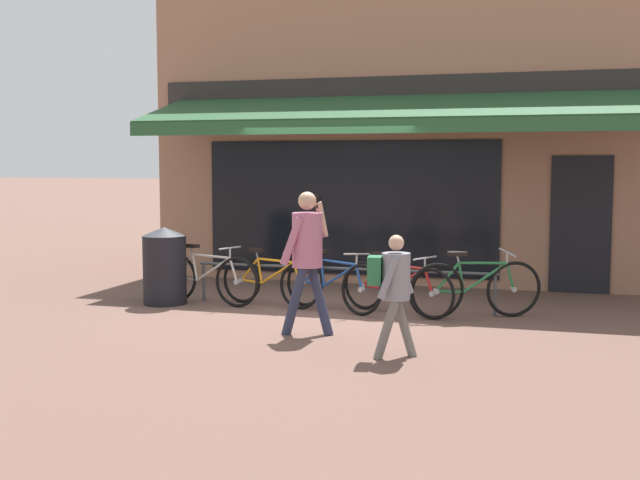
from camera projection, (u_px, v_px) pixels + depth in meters
ground_plane at (312, 309)px, 10.91m from camera, size 160.00×160.00×0.00m
shop_front at (423, 125)px, 14.21m from camera, size 8.86×4.77×5.30m
bike_rack_rail at (342, 273)px, 10.97m from camera, size 4.22×0.04×0.57m
bicycle_silver at (206, 278)px, 11.29m from camera, size 1.72×0.53×0.84m
bicycle_orange at (270, 281)px, 11.16m from camera, size 1.61×0.60×0.80m
bicycle_blue at (332, 284)px, 10.81m from camera, size 1.57×0.84×0.83m
bicycle_red at (397, 287)px, 10.54m from camera, size 1.63×0.81×0.80m
bicycle_green at (475, 288)px, 10.24m from camera, size 1.65×0.86×0.89m
pedestrian_adult at (307, 247)px, 9.22m from camera, size 0.62×0.52×1.68m
pedestrian_child at (393, 282)px, 8.15m from camera, size 0.51×0.51×1.28m
litter_bin at (165, 265)px, 11.30m from camera, size 0.62×0.62×1.09m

